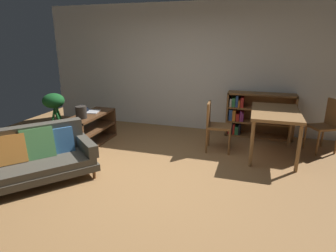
{
  "coord_description": "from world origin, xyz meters",
  "views": [
    {
      "loc": [
        1.39,
        -3.39,
        1.93
      ],
      "look_at": [
        0.18,
        0.47,
        0.69
      ],
      "focal_mm": 30.03,
      "sensor_mm": 36.0,
      "label": 1
    }
  ],
  "objects_px": {
    "dining_table": "(275,116)",
    "dining_chair_far": "(215,124)",
    "fabric_couch": "(27,157)",
    "desk_speaker": "(81,112)",
    "open_laptop": "(90,111)",
    "potted_floor_plant": "(54,108)",
    "dining_chair_near": "(327,123)",
    "bookshelf": "(254,115)",
    "media_console": "(91,129)"
  },
  "relations": [
    {
      "from": "fabric_couch",
      "to": "open_laptop",
      "type": "distance_m",
      "value": 1.75
    },
    {
      "from": "potted_floor_plant",
      "to": "dining_table",
      "type": "xyz_separation_m",
      "value": [
        4.18,
        0.34,
        0.09
      ]
    },
    {
      "from": "dining_chair_near",
      "to": "dining_chair_far",
      "type": "bearing_deg",
      "value": -163.64
    },
    {
      "from": "fabric_couch",
      "to": "media_console",
      "type": "relative_size",
      "value": 1.57
    },
    {
      "from": "dining_chair_near",
      "to": "dining_chair_far",
      "type": "height_order",
      "value": "dining_chair_near"
    },
    {
      "from": "dining_chair_far",
      "to": "fabric_couch",
      "type": "bearing_deg",
      "value": -140.17
    },
    {
      "from": "media_console",
      "to": "dining_chair_far",
      "type": "relative_size",
      "value": 1.35
    },
    {
      "from": "dining_table",
      "to": "dining_chair_near",
      "type": "distance_m",
      "value": 1.04
    },
    {
      "from": "dining_table",
      "to": "open_laptop",
      "type": "bearing_deg",
      "value": -175.21
    },
    {
      "from": "open_laptop",
      "to": "bookshelf",
      "type": "relative_size",
      "value": 0.34
    },
    {
      "from": "fabric_couch",
      "to": "desk_speaker",
      "type": "height_order",
      "value": "desk_speaker"
    },
    {
      "from": "dining_chair_far",
      "to": "media_console",
      "type": "bearing_deg",
      "value": -170.83
    },
    {
      "from": "open_laptop",
      "to": "desk_speaker",
      "type": "xyz_separation_m",
      "value": [
        0.12,
        -0.44,
        0.08
      ]
    },
    {
      "from": "dining_table",
      "to": "dining_chair_far",
      "type": "xyz_separation_m",
      "value": [
        -0.99,
        -0.06,
        -0.21
      ]
    },
    {
      "from": "desk_speaker",
      "to": "dining_chair_near",
      "type": "relative_size",
      "value": 0.23
    },
    {
      "from": "media_console",
      "to": "open_laptop",
      "type": "bearing_deg",
      "value": 123.29
    },
    {
      "from": "potted_floor_plant",
      "to": "dining_chair_far",
      "type": "distance_m",
      "value": 3.2
    },
    {
      "from": "potted_floor_plant",
      "to": "dining_table",
      "type": "distance_m",
      "value": 4.19
    },
    {
      "from": "open_laptop",
      "to": "dining_chair_near",
      "type": "bearing_deg",
      "value": 10.24
    },
    {
      "from": "open_laptop",
      "to": "desk_speaker",
      "type": "bearing_deg",
      "value": -74.99
    },
    {
      "from": "dining_table",
      "to": "bookshelf",
      "type": "relative_size",
      "value": 0.95
    },
    {
      "from": "dining_table",
      "to": "bookshelf",
      "type": "bearing_deg",
      "value": 108.34
    },
    {
      "from": "desk_speaker",
      "to": "dining_chair_far",
      "type": "relative_size",
      "value": 0.25
    },
    {
      "from": "fabric_couch",
      "to": "desk_speaker",
      "type": "xyz_separation_m",
      "value": [
        0.05,
        1.29,
        0.34
      ]
    },
    {
      "from": "media_console",
      "to": "dining_table",
      "type": "bearing_deg",
      "value": 7.51
    },
    {
      "from": "dining_chair_near",
      "to": "bookshelf",
      "type": "bearing_deg",
      "value": 157.66
    },
    {
      "from": "dining_table",
      "to": "dining_chair_far",
      "type": "height_order",
      "value": "dining_chair_far"
    },
    {
      "from": "open_laptop",
      "to": "bookshelf",
      "type": "bearing_deg",
      "value": 22.67
    },
    {
      "from": "fabric_couch",
      "to": "potted_floor_plant",
      "type": "bearing_deg",
      "value": 116.73
    },
    {
      "from": "potted_floor_plant",
      "to": "media_console",
      "type": "bearing_deg",
      "value": -6.25
    },
    {
      "from": "potted_floor_plant",
      "to": "desk_speaker",
      "type": "bearing_deg",
      "value": -23.63
    },
    {
      "from": "open_laptop",
      "to": "potted_floor_plant",
      "type": "bearing_deg",
      "value": -175.88
    },
    {
      "from": "open_laptop",
      "to": "dining_chair_far",
      "type": "bearing_deg",
      "value": 5.28
    },
    {
      "from": "desk_speaker",
      "to": "potted_floor_plant",
      "type": "bearing_deg",
      "value": 156.37
    },
    {
      "from": "media_console",
      "to": "dining_chair_far",
      "type": "bearing_deg",
      "value": 9.17
    },
    {
      "from": "fabric_couch",
      "to": "open_laptop",
      "type": "height_order",
      "value": "fabric_couch"
    },
    {
      "from": "potted_floor_plant",
      "to": "dining_chair_far",
      "type": "xyz_separation_m",
      "value": [
        3.19,
        0.28,
        -0.12
      ]
    },
    {
      "from": "fabric_couch",
      "to": "dining_table",
      "type": "relative_size",
      "value": 1.48
    },
    {
      "from": "open_laptop",
      "to": "media_console",
      "type": "bearing_deg",
      "value": -56.71
    },
    {
      "from": "potted_floor_plant",
      "to": "dining_chair_far",
      "type": "bearing_deg",
      "value": 5.0
    },
    {
      "from": "fabric_couch",
      "to": "dining_chair_far",
      "type": "distance_m",
      "value": 3.06
    },
    {
      "from": "open_laptop",
      "to": "dining_table",
      "type": "distance_m",
      "value": 3.42
    },
    {
      "from": "fabric_couch",
      "to": "open_laptop",
      "type": "relative_size",
      "value": 4.14
    },
    {
      "from": "desk_speaker",
      "to": "dining_chair_near",
      "type": "bearing_deg",
      "value": 16.28
    },
    {
      "from": "potted_floor_plant",
      "to": "dining_chair_near",
      "type": "relative_size",
      "value": 0.98
    },
    {
      "from": "media_console",
      "to": "potted_floor_plant",
      "type": "distance_m",
      "value": 0.93
    },
    {
      "from": "desk_speaker",
      "to": "dining_table",
      "type": "distance_m",
      "value": 3.37
    },
    {
      "from": "open_laptop",
      "to": "bookshelf",
      "type": "xyz_separation_m",
      "value": [
        3.08,
        1.29,
        -0.17
      ]
    },
    {
      "from": "dining_table",
      "to": "fabric_couch",
      "type": "bearing_deg",
      "value": -148.82
    },
    {
      "from": "desk_speaker",
      "to": "bookshelf",
      "type": "distance_m",
      "value": 3.44
    }
  ]
}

